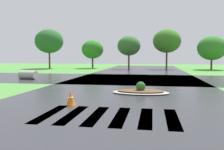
# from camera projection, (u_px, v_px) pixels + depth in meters

# --- Properties ---
(asphalt_roadway) EXTENTS (11.83, 80.00, 0.01)m
(asphalt_roadway) POSITION_uv_depth(u_px,v_px,m) (124.00, 95.00, 13.41)
(asphalt_roadway) COLOR #2B2B30
(asphalt_roadway) RESTS_ON ground
(asphalt_cross_road) EXTENTS (90.00, 10.64, 0.01)m
(asphalt_cross_road) POSITION_uv_depth(u_px,v_px,m) (136.00, 79.00, 22.77)
(asphalt_cross_road) COLOR #2B2B30
(asphalt_cross_road) RESTS_ON ground
(crosswalk_stripes) EXTENTS (4.95, 2.96, 0.01)m
(crosswalk_stripes) POSITION_uv_depth(u_px,v_px,m) (108.00, 116.00, 8.75)
(crosswalk_stripes) COLOR white
(crosswalk_stripes) RESTS_ON ground
(median_island) EXTENTS (3.27, 1.81, 0.68)m
(median_island) POSITION_uv_depth(u_px,v_px,m) (141.00, 91.00, 14.02)
(median_island) COLOR #9E9B93
(median_island) RESTS_ON ground
(drainage_pipe_stack) EXTENTS (1.74, 1.01, 0.79)m
(drainage_pipe_stack) POSITION_uv_depth(u_px,v_px,m) (28.00, 75.00, 22.52)
(drainage_pipe_stack) COLOR #9E9B93
(drainage_pipe_stack) RESTS_ON ground
(traffic_cone) EXTENTS (0.41, 0.41, 0.64)m
(traffic_cone) POSITION_uv_depth(u_px,v_px,m) (71.00, 98.00, 10.65)
(traffic_cone) COLOR orange
(traffic_cone) RESTS_ON ground
(background_treeline) EXTENTS (38.86, 6.06, 6.65)m
(background_treeline) POSITION_uv_depth(u_px,v_px,m) (152.00, 44.00, 38.71)
(background_treeline) COLOR #4C3823
(background_treeline) RESTS_ON ground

